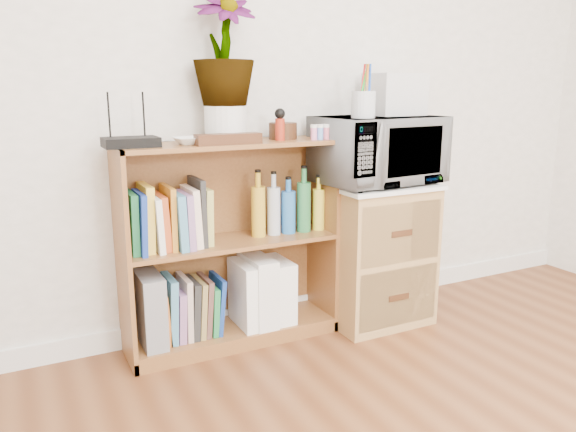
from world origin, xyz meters
TOP-DOWN VIEW (x-y plane):
  - skirting_board at (0.00, 2.24)m, footprint 4.00×0.02m
  - bookshelf at (-0.35, 2.10)m, footprint 1.00×0.30m
  - wicker_unit at (0.40, 2.02)m, footprint 0.50×0.45m
  - microwave at (0.40, 2.02)m, footprint 0.63×0.46m
  - pen_cup at (0.25, 1.93)m, footprint 0.11×0.11m
  - small_appliance at (0.53, 2.07)m, footprint 0.26×0.22m
  - router at (-0.78, 2.08)m, footprint 0.22×0.15m
  - white_bowl at (-0.54, 2.07)m, footprint 0.13×0.13m
  - plant_pot at (-0.35, 2.12)m, footprint 0.19×0.19m
  - potted_plant at (-0.35, 2.12)m, footprint 0.27×0.27m
  - trinket_box at (-0.39, 2.00)m, footprint 0.29×0.07m
  - kokeshi_doll at (-0.11, 2.06)m, footprint 0.04×0.04m
  - wooden_bowl at (-0.08, 2.11)m, footprint 0.13×0.13m
  - paint_jars at (0.07, 2.01)m, footprint 0.12×0.04m
  - file_box at (-0.74, 2.10)m, footprint 0.10×0.26m
  - magazine_holder_left at (-0.28, 2.09)m, footprint 0.10×0.25m
  - magazine_holder_mid at (-0.22, 2.09)m, footprint 0.11×0.27m
  - magazine_holder_right at (-0.11, 2.09)m, footprint 0.10×0.24m
  - cookbooks at (-0.63, 2.10)m, footprint 0.36×0.20m
  - liquor_bottles at (-0.06, 2.10)m, footprint 0.38×0.07m
  - lower_books at (-0.56, 2.10)m, footprint 0.30×0.19m

SIDE VIEW (x-z plane):
  - skirting_board at x=0.00m, z-range 0.00..0.10m
  - lower_books at x=-0.56m, z-range 0.05..0.35m
  - magazine_holder_right at x=-0.11m, z-range 0.07..0.37m
  - magazine_holder_left at x=-0.28m, z-range 0.07..0.38m
  - file_box at x=-0.74m, z-range 0.07..0.40m
  - magazine_holder_mid at x=-0.22m, z-range 0.07..0.40m
  - wicker_unit at x=0.40m, z-range 0.00..0.70m
  - bookshelf at x=-0.35m, z-range 0.00..0.95m
  - cookbooks at x=-0.63m, z-range 0.48..0.78m
  - liquor_bottles at x=-0.06m, z-range 0.49..0.80m
  - microwave at x=0.40m, z-range 0.72..1.05m
  - white_bowl at x=-0.54m, z-range 0.95..0.98m
  - router at x=-0.78m, z-range 0.95..0.99m
  - trinket_box at x=-0.39m, z-range 0.95..1.00m
  - paint_jars at x=0.07m, z-range 0.95..1.01m
  - wooden_bowl at x=-0.08m, z-range 0.95..1.03m
  - kokeshi_doll at x=-0.11m, z-range 0.95..1.05m
  - plant_pot at x=-0.35m, z-range 0.95..1.11m
  - pen_cup at x=0.25m, z-range 1.05..1.17m
  - small_appliance at x=0.53m, z-range 1.05..1.25m
  - potted_plant at x=-0.35m, z-range 1.11..1.59m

